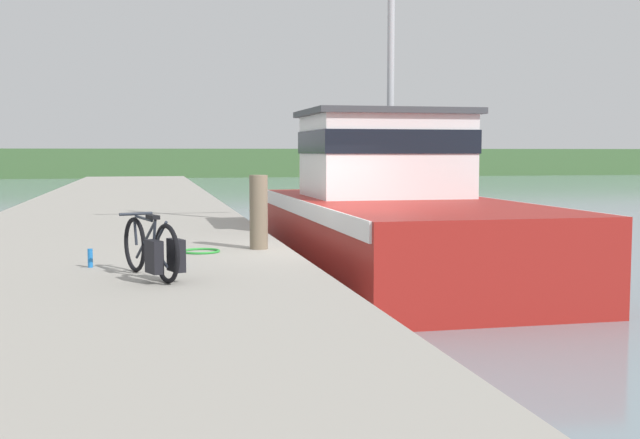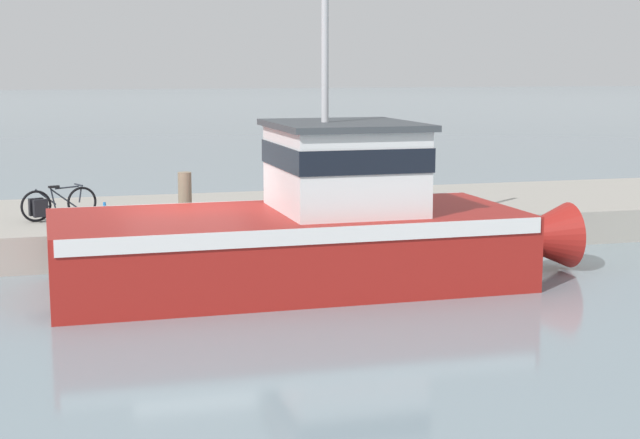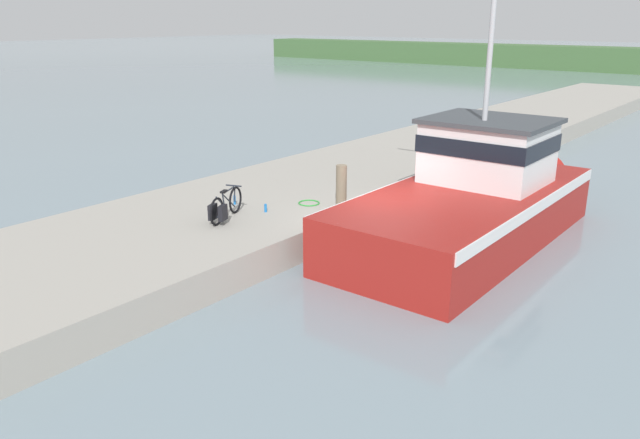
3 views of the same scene
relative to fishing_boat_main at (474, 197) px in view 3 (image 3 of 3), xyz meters
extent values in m
plane|color=gray|center=(-1.56, -2.22, -1.17)|extent=(320.00, 320.00, 0.00)
cube|color=#A39E93|center=(-5.46, -2.22, -0.77)|extent=(6.07, 80.00, 0.80)
cube|color=maroon|center=(0.00, -0.45, -0.43)|extent=(3.80, 9.07, 1.47)
cone|color=maroon|center=(-0.03, 4.89, -0.43)|extent=(1.40, 1.64, 1.39)
cube|color=white|center=(0.00, -0.45, 0.15)|extent=(3.87, 8.89, 0.29)
cube|color=white|center=(0.00, 0.68, 1.11)|extent=(3.01, 2.57, 1.62)
cube|color=black|center=(0.00, 0.68, 1.39)|extent=(3.07, 2.62, 0.45)
cube|color=#3D4247|center=(0.00, 0.68, 1.98)|extent=(3.25, 2.78, 0.12)
cylinder|color=#B2B2B7|center=(0.00, 0.29, 4.43)|extent=(0.14, 0.14, 4.79)
torus|color=black|center=(-4.47, -5.21, -0.01)|extent=(0.31, 0.69, 0.72)
torus|color=black|center=(-4.86, -4.19, -0.01)|extent=(0.31, 0.69, 0.72)
cylinder|color=#232833|center=(-4.53, -5.04, -0.09)|extent=(0.17, 0.36, 0.19)
cylinder|color=#232833|center=(-4.62, -4.83, 0.10)|extent=(0.09, 0.15, 0.55)
cylinder|color=#232833|center=(-4.55, -4.99, 0.18)|extent=(0.21, 0.47, 0.41)
cylinder|color=#232833|center=(-4.72, -4.56, 0.09)|extent=(0.28, 0.66, 0.55)
cylinder|color=#232833|center=(-4.74, -4.51, 0.36)|extent=(0.23, 0.54, 0.05)
cylinder|color=#232833|center=(-4.85, -4.22, 0.17)|extent=(0.07, 0.11, 0.37)
cylinder|color=#232833|center=(-4.84, -4.25, 0.40)|extent=(0.43, 0.19, 0.04)
cube|color=black|center=(-4.62, -4.80, 0.40)|extent=(0.18, 0.26, 0.05)
cube|color=black|center=(-4.62, -5.21, -0.05)|extent=(0.23, 0.34, 0.40)
cube|color=black|center=(-4.36, -5.11, -0.05)|extent=(0.23, 0.34, 0.40)
cylinder|color=#756651|center=(-2.93, -2.05, 0.23)|extent=(0.29, 0.29, 1.20)
torus|color=green|center=(-3.89, -2.29, -0.35)|extent=(0.60, 0.60, 0.04)
cylinder|color=blue|center=(-4.29, -3.63, -0.26)|extent=(0.07, 0.07, 0.22)
cylinder|color=blue|center=(-5.46, -3.65, -0.24)|extent=(0.07, 0.07, 0.26)
camera|label=1|loc=(-4.67, -14.89, 1.20)|focal=45.00mm
camera|label=2|loc=(18.29, -4.89, 3.14)|focal=55.00mm
camera|label=3|loc=(6.84, -15.25, 4.61)|focal=35.00mm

